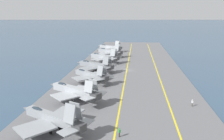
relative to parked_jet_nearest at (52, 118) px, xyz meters
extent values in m
plane|color=#334C66|center=(51.11, -11.73, -3.02)|extent=(2000.00, 2000.00, 0.00)
cube|color=slate|center=(51.11, -11.73, -2.82)|extent=(191.79, 42.48, 0.40)
cube|color=yellow|center=(51.11, -23.41, -2.61)|extent=(172.61, 0.60, 0.01)
cube|color=yellow|center=(51.11, -11.73, -2.61)|extent=(172.61, 0.36, 0.01)
cube|color=gray|center=(0.24, 0.43, 0.01)|extent=(7.18, 11.38, 1.56)
cone|color=#5B5E60|center=(3.61, 6.61, 0.01)|extent=(2.40, 2.72, 1.49)
cube|color=#38383A|center=(-3.21, -5.89, 0.01)|extent=(2.52, 2.59, 1.33)
ellipsoid|color=#232D38|center=(2.00, 3.67, 0.75)|extent=(2.17, 3.00, 0.86)
cube|color=gray|center=(-3.23, 1.86, -0.50)|extent=(7.88, 7.84, 0.28)
cube|color=gray|center=(3.31, -1.71, -0.50)|extent=(7.02, 6.55, 0.28)
cube|color=gray|center=(-3.31, -4.35, 2.44)|extent=(1.97, 2.49, 3.25)
cube|color=gray|center=(-1.87, -5.13, 2.44)|extent=(1.97, 2.49, 3.25)
cube|color=gray|center=(-4.89, -4.41, 0.01)|extent=(3.62, 3.54, 0.20)
cube|color=gray|center=(-1.06, -6.50, 0.01)|extent=(3.39, 3.07, 0.20)
cylinder|color=#B2B2B7|center=(2.39, 4.38, -1.70)|extent=(0.16, 0.16, 1.85)
cylinder|color=black|center=(2.39, 4.38, -2.32)|extent=(0.48, 0.63, 0.60)
cylinder|color=#B2B2B7|center=(-1.31, -0.12, -1.70)|extent=(0.16, 0.16, 1.85)
cylinder|color=black|center=(-1.31, -0.12, -2.32)|extent=(0.48, 0.63, 0.60)
cylinder|color=#B2B2B7|center=(0.61, -1.17, -1.70)|extent=(0.16, 0.16, 1.85)
cylinder|color=black|center=(0.61, -1.17, -2.32)|extent=(0.48, 0.63, 0.60)
cube|color=#9EA3A8|center=(16.19, 0.42, 0.14)|extent=(7.93, 11.85, 1.73)
cone|color=#5B5E60|center=(19.94, 6.80, 0.14)|extent=(2.63, 2.91, 1.64)
cube|color=#38383A|center=(12.36, -6.10, 0.14)|extent=(2.76, 2.79, 1.47)
ellipsoid|color=#232D38|center=(18.15, 3.76, 0.96)|extent=(2.39, 3.15, 0.95)
cube|color=#9EA3A8|center=(13.17, 1.70, -0.42)|extent=(7.27, 7.28, 0.28)
cube|color=#9EA3A8|center=(18.78, -1.60, -0.42)|extent=(6.14, 6.63, 0.28)
cube|color=#9EA3A8|center=(12.28, -4.46, 2.37)|extent=(1.96, 2.51, 2.70)
cube|color=#9EA3A8|center=(13.84, -5.38, 2.37)|extent=(1.96, 2.51, 2.70)
cube|color=#9EA3A8|center=(10.67, -4.51, 0.14)|extent=(3.69, 3.65, 0.20)
cube|color=#9EA3A8|center=(14.58, -6.81, 0.14)|extent=(3.46, 3.23, 0.20)
cylinder|color=#B2B2B7|center=(18.59, 4.50, -1.67)|extent=(0.16, 0.16, 1.90)
cylinder|color=black|center=(18.59, 4.50, -2.32)|extent=(0.49, 0.63, 0.60)
cylinder|color=#B2B2B7|center=(14.50, -0.08, -1.67)|extent=(0.16, 0.16, 1.90)
cylinder|color=black|center=(14.50, -0.08, -2.32)|extent=(0.49, 0.63, 0.60)
cylinder|color=#B2B2B7|center=(16.58, -1.30, -1.67)|extent=(0.16, 0.16, 1.90)
cylinder|color=black|center=(16.58, -1.30, -2.32)|extent=(0.49, 0.63, 0.60)
cube|color=gray|center=(33.30, -0.36, -0.12)|extent=(8.23, 10.43, 1.54)
cone|color=#5B5E60|center=(37.36, 5.17, -0.12)|extent=(2.50, 2.67, 1.47)
cube|color=#38383A|center=(29.15, -6.02, -0.12)|extent=(2.56, 2.59, 1.31)
ellipsoid|color=#232D38|center=(35.43, 2.54, 0.61)|extent=(2.38, 2.82, 0.85)
cube|color=gray|center=(30.42, 1.26, -0.62)|extent=(7.13, 7.12, 0.28)
cube|color=gray|center=(35.71, -2.62, -0.62)|extent=(6.58, 6.63, 0.28)
cube|color=gray|center=(29.25, -4.51, 2.14)|extent=(2.06, 2.34, 2.94)
cube|color=gray|center=(30.56, -5.47, 2.14)|extent=(2.06, 2.34, 2.94)
cube|color=gray|center=(27.68, -4.35, -0.12)|extent=(3.55, 3.57, 0.20)
cube|color=gray|center=(31.18, -6.92, -0.12)|extent=(3.50, 3.24, 0.20)
cylinder|color=#B2B2B7|center=(35.90, 3.18, -1.76)|extent=(0.16, 0.16, 1.73)
cylinder|color=black|center=(35.90, 3.18, -2.32)|extent=(0.53, 0.61, 0.60)
cylinder|color=#B2B2B7|center=(31.72, -0.68, -1.76)|extent=(0.16, 0.16, 1.73)
cylinder|color=black|center=(31.72, -0.68, -2.32)|extent=(0.53, 0.61, 0.60)
cylinder|color=#B2B2B7|center=(33.47, -1.96, -1.76)|extent=(0.16, 0.16, 1.73)
cylinder|color=black|center=(33.47, -1.96, -2.32)|extent=(0.53, 0.61, 0.60)
cube|color=gray|center=(48.35, 0.79, -0.18)|extent=(7.25, 12.03, 1.82)
cone|color=#5B5E60|center=(51.62, 7.31, -0.18)|extent=(2.61, 2.90, 1.73)
cube|color=#38383A|center=(45.00, -5.87, -0.18)|extent=(2.78, 2.76, 1.55)
ellipsoid|color=#232D38|center=(50.06, 4.20, 0.69)|extent=(2.26, 3.18, 1.00)
cube|color=gray|center=(44.95, 2.03, -0.77)|extent=(7.60, 7.61, 0.28)
cube|color=gray|center=(51.37, -1.20, -0.77)|extent=(6.42, 6.47, 0.28)
cube|color=gray|center=(44.76, -4.23, 2.29)|extent=(1.91, 2.55, 3.07)
cube|color=gray|center=(46.47, -5.09, 2.29)|extent=(1.91, 2.55, 3.07)
cube|color=gray|center=(43.17, -4.38, -0.18)|extent=(3.66, 3.58, 0.20)
cube|color=gray|center=(47.30, -6.45, -0.18)|extent=(3.36, 3.08, 0.20)
cylinder|color=#B2B2B7|center=(50.44, 4.96, -1.85)|extent=(0.16, 0.16, 1.53)
cylinder|color=black|center=(50.44, 4.96, -2.32)|extent=(0.47, 0.63, 0.60)
cylinder|color=#B2B2B7|center=(46.64, 0.23, -1.85)|extent=(0.16, 0.16, 1.53)
cylinder|color=black|center=(46.64, 0.23, -2.32)|extent=(0.47, 0.63, 0.60)
cylinder|color=#B2B2B7|center=(48.92, -0.91, -1.85)|extent=(0.16, 0.16, 1.53)
cylinder|color=black|center=(48.92, -0.91, -2.32)|extent=(0.47, 0.63, 0.60)
cube|color=#93999E|center=(66.02, -0.22, -0.07)|extent=(6.95, 11.73, 1.85)
cone|color=#5B5E60|center=(69.10, 6.13, -0.07)|extent=(2.58, 2.83, 1.76)
cube|color=#38383A|center=(62.88, -6.71, -0.07)|extent=(2.77, 2.70, 1.57)
ellipsoid|color=#232D38|center=(67.63, 3.11, 0.81)|extent=(2.20, 3.10, 1.02)
cube|color=#93999E|center=(62.60, 0.99, -0.67)|extent=(7.48, 7.47, 0.28)
cube|color=#93999E|center=(69.09, -2.16, -0.67)|extent=(6.33, 6.24, 0.28)
cube|color=#93999E|center=(62.58, -5.11, 2.46)|extent=(1.87, 2.49, 3.15)
cube|color=#93999E|center=(64.33, -5.95, 2.46)|extent=(1.87, 2.49, 3.15)
cube|color=#93999E|center=(61.00, -5.25, -0.07)|extent=(3.61, 3.50, 0.20)
cube|color=#93999E|center=(65.19, -7.28, -0.07)|extent=(3.32, 2.97, 0.20)
cylinder|color=#B2B2B7|center=(67.99, 3.84, -1.81)|extent=(0.16, 0.16, 1.63)
cylinder|color=black|center=(67.99, 3.84, -2.32)|extent=(0.46, 0.64, 0.60)
cylinder|color=#B2B2B7|center=(64.32, -0.76, -1.81)|extent=(0.16, 0.16, 1.63)
cylinder|color=black|center=(64.32, -0.76, -2.32)|extent=(0.46, 0.64, 0.60)
cylinder|color=#B2B2B7|center=(66.65, -1.89, -1.81)|extent=(0.16, 0.16, 1.63)
cylinder|color=black|center=(66.65, -1.89, -2.32)|extent=(0.46, 0.64, 0.60)
cube|color=#93999E|center=(81.70, -0.97, 0.06)|extent=(7.74, 11.40, 1.87)
cone|color=#5B5E60|center=(85.26, 5.10, 0.06)|extent=(2.69, 2.88, 1.78)
cube|color=#38383A|center=(78.06, -7.18, 0.06)|extent=(2.85, 2.78, 1.59)
ellipsoid|color=#232D38|center=(83.56, 2.20, 0.95)|extent=(2.38, 3.06, 1.03)
cube|color=#93999E|center=(78.58, 0.39, -0.55)|extent=(7.16, 7.17, 0.28)
cube|color=#93999E|center=(84.41, -3.04, -0.55)|extent=(6.17, 6.41, 0.28)
cube|color=#93999E|center=(77.87, -5.56, 2.61)|extent=(2.00, 2.47, 3.17)
cube|color=#93999E|center=(79.57, -6.55, 2.61)|extent=(2.00, 2.47, 3.17)
cube|color=#93999E|center=(76.29, -5.58, 0.06)|extent=(3.62, 3.56, 0.20)
cube|color=#93999E|center=(80.32, -7.94, 0.06)|extent=(3.42, 3.12, 0.20)
cylinder|color=#B2B2B7|center=(83.98, 2.91, -1.75)|extent=(0.16, 0.16, 1.74)
cylinder|color=black|center=(83.98, 2.91, -2.32)|extent=(0.49, 0.63, 0.60)
cylinder|color=#B2B2B7|center=(79.95, -1.37, -1.75)|extent=(0.16, 0.16, 1.74)
cylinder|color=black|center=(79.95, -1.37, -2.32)|extent=(0.49, 0.63, 0.60)
cylinder|color=#B2B2B7|center=(82.21, -2.69, -1.75)|extent=(0.16, 0.16, 1.74)
cylinder|color=black|center=(82.21, -2.69, -2.32)|extent=(0.49, 0.63, 0.60)
cube|color=#9EA3A8|center=(99.46, 0.84, -0.07)|extent=(7.13, 11.84, 1.63)
cone|color=#5B5E60|center=(102.76, 7.29, -0.07)|extent=(2.45, 2.80, 1.55)
cube|color=#38383A|center=(96.08, -5.76, -0.07)|extent=(2.59, 2.65, 1.38)
ellipsoid|color=#232D38|center=(101.19, 4.21, 0.70)|extent=(2.18, 3.11, 0.90)
cube|color=#9EA3A8|center=(96.20, 2.04, -0.60)|extent=(7.51, 7.52, 0.28)
cube|color=#9EA3A8|center=(102.33, -1.11, -0.60)|extent=(6.35, 6.44, 0.28)
cube|color=#9EA3A8|center=(95.93, -4.17, 2.28)|extent=(1.91, 2.53, 3.04)
cube|color=#9EA3A8|center=(97.46, -4.95, 2.28)|extent=(1.91, 2.53, 3.04)
cube|color=#9EA3A8|center=(94.34, -4.30, -0.07)|extent=(3.66, 3.57, 0.20)
cube|color=#9EA3A8|center=(98.28, -6.32, -0.07)|extent=(3.37, 3.08, 0.20)
cylinder|color=#B2B2B7|center=(101.57, 4.96, -1.75)|extent=(0.16, 0.16, 1.73)
cylinder|color=black|center=(101.57, 4.96, -2.32)|extent=(0.47, 0.63, 0.60)
cylinder|color=#B2B2B7|center=(97.87, 0.24, -1.75)|extent=(0.16, 0.16, 1.73)
cylinder|color=black|center=(97.87, 0.24, -2.32)|extent=(0.47, 0.63, 0.60)
cylinder|color=#B2B2B7|center=(99.90, -0.80, -1.75)|extent=(0.16, 0.16, 1.73)
cylinder|color=black|center=(99.90, -0.80, -2.32)|extent=(0.47, 0.63, 0.60)
cylinder|color=#383328|center=(-0.98, -12.59, -2.19)|extent=(0.24, 0.24, 0.86)
cube|color=green|center=(-0.98, -12.59, -1.47)|extent=(0.46, 0.44, 0.59)
sphere|color=beige|center=(-0.98, -12.59, -1.04)|extent=(0.22, 0.22, 0.22)
sphere|color=green|center=(-0.98, -12.59, -0.98)|extent=(0.24, 0.24, 0.24)
cylinder|color=#4C473D|center=(15.11, -28.70, -2.20)|extent=(0.24, 0.24, 0.83)
cube|color=white|center=(15.11, -28.70, -1.50)|extent=(0.28, 0.39, 0.57)
sphere|color=tan|center=(15.11, -28.70, -1.09)|extent=(0.22, 0.22, 0.22)
sphere|color=white|center=(15.11, -28.70, -1.03)|extent=(0.24, 0.24, 0.24)
camera|label=1|loc=(-39.25, -15.23, 18.62)|focal=38.00mm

